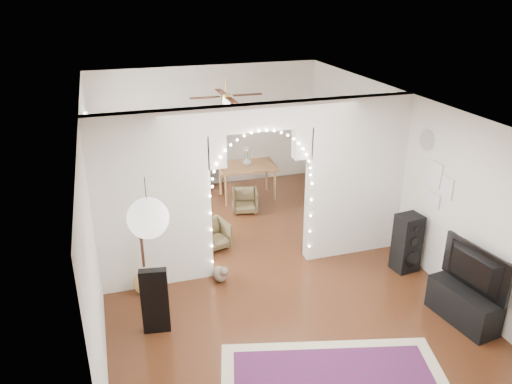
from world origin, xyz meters
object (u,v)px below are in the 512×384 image
object	(u,v)px
acoustic_guitar	(145,272)
media_console	(463,305)
floor_speaker	(407,243)
dining_table	(247,168)
dining_chair_right	(212,235)
bookcase	(169,160)
dining_chair_left	(245,201)

from	to	relation	value
acoustic_guitar	media_console	world-z (taller)	acoustic_guitar
acoustic_guitar	media_console	distance (m)	4.51
acoustic_guitar	floor_speaker	size ratio (longest dim) A/B	0.92
dining_table	dining_chair_right	size ratio (longest dim) A/B	2.34
media_console	dining_table	bearing A→B (deg)	100.28
bookcase	dining_chair_left	xyz separation A→B (m)	(1.29, -1.42, -0.54)
floor_speaker	media_console	world-z (taller)	floor_speaker
bookcase	acoustic_guitar	bearing A→B (deg)	-82.49
acoustic_guitar	media_console	bearing A→B (deg)	-18.81
media_console	dining_chair_right	world-z (taller)	media_console
dining_chair_left	dining_chair_right	bearing A→B (deg)	-114.75
acoustic_guitar	bookcase	bearing A→B (deg)	82.60
bookcase	dining_chair_left	world-z (taller)	bookcase
acoustic_guitar	floor_speaker	bearing A→B (deg)	-0.89
dining_table	dining_chair_right	xyz separation A→B (m)	(-1.20, -1.90, -0.44)
media_console	dining_chair_right	xyz separation A→B (m)	(-2.81, 3.05, -0.01)
dining_table	dining_chair_left	world-z (taller)	dining_table
media_console	dining_chair_left	size ratio (longest dim) A/B	1.95
bookcase	dining_table	world-z (taller)	bookcase
bookcase	dining_chair_right	xyz separation A→B (m)	(0.33, -2.68, -0.53)
dining_table	bookcase	bearing A→B (deg)	156.36
bookcase	dining_table	distance (m)	1.72
floor_speaker	dining_chair_left	distance (m)	3.45
dining_chair_right	bookcase	bearing A→B (deg)	81.46
acoustic_guitar	dining_table	size ratio (longest dim) A/B	0.71
bookcase	dining_chair_right	size ratio (longest dim) A/B	2.91
acoustic_guitar	dining_chair_right	bearing A→B (deg)	47.90
bookcase	dining_chair_right	world-z (taller)	bookcase
acoustic_guitar	floor_speaker	world-z (taller)	acoustic_guitar
dining_chair_left	floor_speaker	bearing A→B (deg)	-45.03
floor_speaker	bookcase	xyz separation A→B (m)	(-3.13, 4.33, 0.29)
dining_table	media_console	bearing A→B (deg)	-68.62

